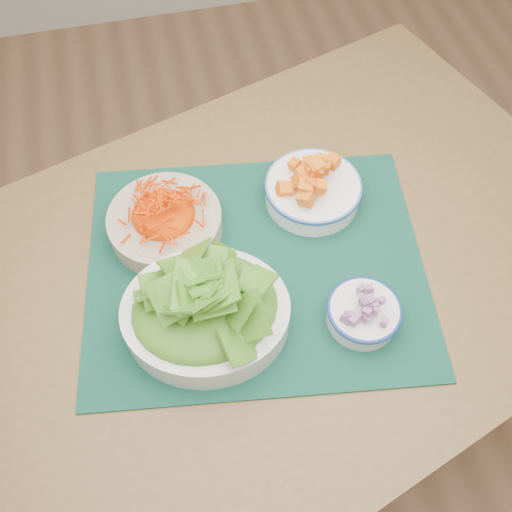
{
  "coord_description": "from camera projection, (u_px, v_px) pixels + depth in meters",
  "views": [
    {
      "loc": [
        -0.33,
        -0.36,
        1.58
      ],
      "look_at": [
        -0.21,
        0.14,
        0.78
      ],
      "focal_mm": 40.0,
      "sensor_mm": 36.0,
      "label": 1
    }
  ],
  "objects": [
    {
      "name": "table",
      "position": [
        271.0,
        290.0,
        1.06
      ],
      "size": [
        1.41,
        1.15,
        0.75
      ],
      "rotation": [
        0.0,
        0.0,
        0.31
      ],
      "color": "brown",
      "rests_on": "ground"
    },
    {
      "name": "placemat",
      "position": [
        256.0,
        266.0,
        0.97
      ],
      "size": [
        0.63,
        0.55,
        0.0
      ],
      "primitive_type": "cube",
      "rotation": [
        0.0,
        0.0,
        -0.15
      ],
      "color": "black",
      "rests_on": "table"
    },
    {
      "name": "ground",
      "position": [
        342.0,
        438.0,
        1.56
      ],
      "size": [
        4.0,
        4.0,
        0.0
      ],
      "primitive_type": "plane",
      "color": "#AB7952",
      "rests_on": "ground"
    },
    {
      "name": "squash_bowl",
      "position": [
        313.0,
        185.0,
        1.02
      ],
      "size": [
        0.22,
        0.22,
        0.09
      ],
      "rotation": [
        0.0,
        0.0,
        -0.34
      ],
      "color": "white",
      "rests_on": "placemat"
    },
    {
      "name": "carrot_bowl",
      "position": [
        164.0,
        219.0,
        0.98
      ],
      "size": [
        0.22,
        0.22,
        0.08
      ],
      "rotation": [
        0.0,
        0.0,
        -0.11
      ],
      "color": "tan",
      "rests_on": "placemat"
    },
    {
      "name": "onion_bowl",
      "position": [
        364.0,
        312.0,
        0.89
      ],
      "size": [
        0.13,
        0.13,
        0.06
      ],
      "rotation": [
        0.0,
        0.0,
        -0.15
      ],
      "color": "silver",
      "rests_on": "placemat"
    },
    {
      "name": "lettuce_bowl",
      "position": [
        205.0,
        307.0,
        0.86
      ],
      "size": [
        0.3,
        0.26,
        0.12
      ],
      "rotation": [
        0.0,
        0.0,
        -0.17
      ],
      "color": "silver",
      "rests_on": "placemat"
    }
  ]
}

